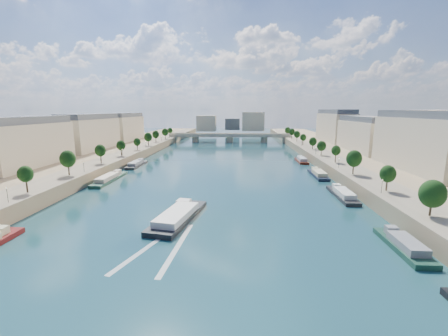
# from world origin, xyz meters

# --- Properties ---
(ground) EXTENTS (700.00, 700.00, 0.00)m
(ground) POSITION_xyz_m (0.00, 100.00, 0.00)
(ground) COLOR #0B2332
(ground) RESTS_ON ground
(quay_left) EXTENTS (44.00, 520.00, 5.00)m
(quay_left) POSITION_xyz_m (-72.00, 100.00, 2.50)
(quay_left) COLOR #9E8460
(quay_left) RESTS_ON ground
(quay_right) EXTENTS (44.00, 520.00, 5.00)m
(quay_right) POSITION_xyz_m (72.00, 100.00, 2.50)
(quay_right) COLOR #9E8460
(quay_right) RESTS_ON ground
(pave_left) EXTENTS (14.00, 520.00, 0.10)m
(pave_left) POSITION_xyz_m (-57.00, 100.00, 5.05)
(pave_left) COLOR gray
(pave_left) RESTS_ON quay_left
(pave_right) EXTENTS (14.00, 520.00, 0.10)m
(pave_right) POSITION_xyz_m (57.00, 100.00, 5.05)
(pave_right) COLOR gray
(pave_right) RESTS_ON quay_right
(trees_left) EXTENTS (4.80, 268.80, 8.26)m
(trees_left) POSITION_xyz_m (-55.00, 102.00, 10.48)
(trees_left) COLOR #382B1E
(trees_left) RESTS_ON ground
(trees_right) EXTENTS (4.80, 268.80, 8.26)m
(trees_right) POSITION_xyz_m (55.00, 110.00, 10.48)
(trees_right) COLOR #382B1E
(trees_right) RESTS_ON ground
(lamps_left) EXTENTS (0.36, 200.36, 4.28)m
(lamps_left) POSITION_xyz_m (-52.50, 90.00, 7.78)
(lamps_left) COLOR black
(lamps_left) RESTS_ON ground
(lamps_right) EXTENTS (0.36, 200.36, 4.28)m
(lamps_right) POSITION_xyz_m (52.50, 105.00, 7.78)
(lamps_right) COLOR black
(lamps_right) RESTS_ON ground
(buildings_left) EXTENTS (16.00, 226.00, 23.20)m
(buildings_left) POSITION_xyz_m (-85.00, 112.00, 16.45)
(buildings_left) COLOR beige
(buildings_left) RESTS_ON ground
(buildings_right) EXTENTS (16.00, 226.00, 23.20)m
(buildings_right) POSITION_xyz_m (85.00, 112.00, 16.45)
(buildings_right) COLOR beige
(buildings_right) RESTS_ON ground
(skyline) EXTENTS (79.00, 42.00, 22.00)m
(skyline) POSITION_xyz_m (3.19, 319.52, 14.66)
(skyline) COLOR beige
(skyline) RESTS_ON ground
(bridge) EXTENTS (112.00, 12.00, 8.15)m
(bridge) POSITION_xyz_m (0.00, 234.19, 5.08)
(bridge) COLOR #C1B79E
(bridge) RESTS_ON ground
(tour_barge) EXTENTS (12.72, 28.03, 3.73)m
(tour_barge) POSITION_xyz_m (-6.83, 32.98, 1.01)
(tour_barge) COLOR black
(tour_barge) RESTS_ON ground
(wake) EXTENTS (12.46, 26.02, 0.04)m
(wake) POSITION_xyz_m (-6.83, 16.36, 0.02)
(wake) COLOR silver
(wake) RESTS_ON ground
(moored_barges_left) EXTENTS (5.00, 157.85, 3.60)m
(moored_barges_left) POSITION_xyz_m (-45.50, 44.53, 0.84)
(moored_barges_left) COLOR #192237
(moored_barges_left) RESTS_ON ground
(moored_barges_right) EXTENTS (5.00, 161.36, 3.60)m
(moored_barges_right) POSITION_xyz_m (45.50, 52.98, 0.84)
(moored_barges_right) COLOR black
(moored_barges_right) RESTS_ON ground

